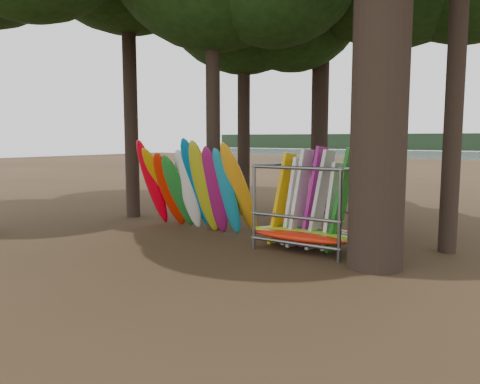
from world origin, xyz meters
The scene contains 3 objects.
ground centered at (0.00, 0.00, 0.00)m, with size 120.00×120.00×0.00m, color #47331E.
kayak_row centered at (-1.75, 1.94, 1.33)m, with size 4.19×2.09×3.02m.
storage_rack centered at (2.32, 1.77, 1.03)m, with size 3.20×1.53×2.69m.
Camera 1 is at (7.64, -9.07, 2.88)m, focal length 35.00 mm.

